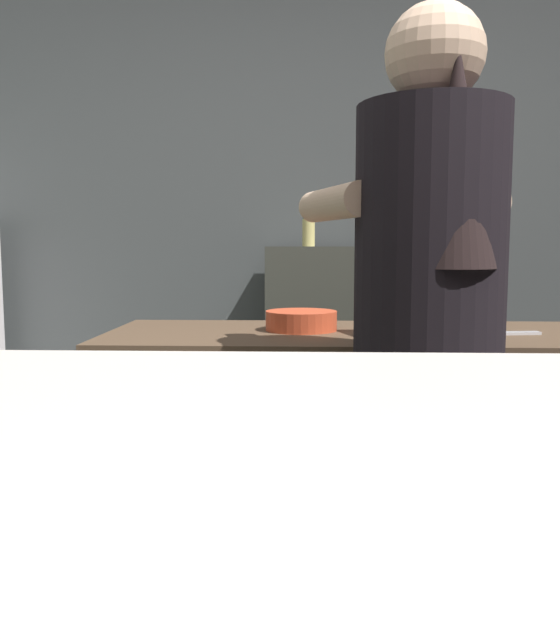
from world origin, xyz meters
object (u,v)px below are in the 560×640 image
object	(u,v)px
chefs_knife	(499,333)
bottle_hot_sauce	(396,226)
bottle_olive_oil	(309,231)
mixing_bowl	(301,321)
bartender	(429,323)

from	to	relation	value
chefs_knife	bottle_hot_sauce	bearing A→B (deg)	87.60
chefs_knife	bottle_hot_sauce	xyz separation A→B (m)	(-0.13, 1.30, 0.35)
chefs_knife	bottle_olive_oil	xyz separation A→B (m)	(-0.55, 1.20, 0.32)
mixing_bowl	bottle_olive_oil	world-z (taller)	bottle_olive_oil
bottle_hot_sauce	bottle_olive_oil	xyz separation A→B (m)	(-0.42, -0.10, -0.03)
bartender	bottle_olive_oil	distance (m)	1.65
bartender	bottle_hot_sauce	size ratio (longest dim) A/B	6.46
chefs_knife	bottle_olive_oil	distance (m)	1.36
mixing_bowl	bottle_hot_sauce	size ratio (longest dim) A/B	0.84
mixing_bowl	bottle_olive_oil	xyz separation A→B (m)	(0.03, 1.12, 0.30)
mixing_bowl	bartender	bearing A→B (deg)	-58.65
chefs_knife	bottle_olive_oil	bearing A→B (deg)	106.54
bartender	mixing_bowl	size ratio (longest dim) A/B	7.70
mixing_bowl	chefs_knife	bearing A→B (deg)	-7.84
bottle_olive_oil	chefs_knife	bearing A→B (deg)	-65.44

